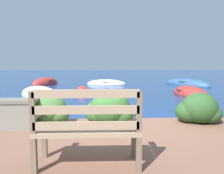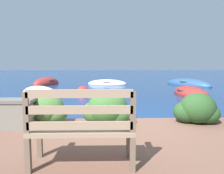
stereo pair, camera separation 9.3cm
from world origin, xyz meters
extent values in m
plane|color=navy|center=(0.00, 0.00, 0.00)|extent=(80.00, 80.00, 0.00)
cube|color=brown|center=(-1.11, -1.95, 0.42)|extent=(0.06, 0.06, 0.40)
cube|color=brown|center=(0.03, -1.95, 0.42)|extent=(0.06, 0.06, 0.40)
cube|color=brown|center=(-1.11, -2.37, 0.42)|extent=(0.06, 0.06, 0.40)
cube|color=brown|center=(0.03, -2.37, 0.42)|extent=(0.06, 0.06, 0.40)
cube|color=gray|center=(-0.54, -2.16, 0.65)|extent=(1.21, 0.48, 0.05)
cube|color=gray|center=(-0.54, -2.37, 0.75)|extent=(1.15, 0.04, 0.09)
cube|color=gray|center=(-0.54, -2.37, 0.93)|extent=(1.15, 0.04, 0.09)
cube|color=gray|center=(-0.54, -2.37, 1.10)|extent=(1.15, 0.04, 0.09)
cube|color=brown|center=(-1.11, -2.37, 0.90)|extent=(0.06, 0.04, 0.45)
cube|color=brown|center=(0.03, -2.37, 0.90)|extent=(0.06, 0.04, 0.45)
cube|color=gray|center=(-1.11, -2.16, 0.85)|extent=(0.07, 0.43, 0.05)
cube|color=gray|center=(0.03, -2.16, 0.85)|extent=(0.07, 0.43, 0.05)
ellipsoid|color=#426B33|center=(-1.46, -0.33, 0.51)|extent=(0.69, 0.62, 0.59)
ellipsoid|color=#426B33|center=(-1.65, -0.28, 0.43)|extent=(0.52, 0.47, 0.42)
ellipsoid|color=#426B33|center=(-1.28, -0.36, 0.41)|extent=(0.48, 0.44, 0.38)
ellipsoid|color=#38662D|center=(-0.23, -0.46, 0.55)|extent=(0.78, 0.70, 0.66)
ellipsoid|color=#38662D|center=(-0.45, -0.40, 0.45)|extent=(0.59, 0.53, 0.47)
ellipsoid|color=#38662D|center=(-0.04, -0.50, 0.43)|extent=(0.55, 0.49, 0.43)
ellipsoid|color=#284C23|center=(1.58, -0.42, 0.53)|extent=(0.72, 0.65, 0.61)
ellipsoid|color=#284C23|center=(1.38, -0.36, 0.44)|extent=(0.54, 0.49, 0.43)
ellipsoid|color=#284C23|center=(1.76, -0.45, 0.42)|extent=(0.51, 0.46, 0.40)
ellipsoid|color=silver|center=(-3.09, 4.61, 0.06)|extent=(2.44, 2.30, 0.81)
torus|color=gray|center=(-3.09, 4.61, 0.28)|extent=(1.45, 1.45, 0.07)
cube|color=#846647|center=(-3.36, 4.84, 0.25)|extent=(0.62, 0.69, 0.04)
cube|color=#846647|center=(-2.87, 4.41, 0.25)|extent=(0.62, 0.69, 0.04)
ellipsoid|color=#9E2D28|center=(3.49, 4.90, 0.05)|extent=(1.30, 2.62, 0.70)
torus|color=brown|center=(3.49, 4.90, 0.25)|extent=(1.23, 1.23, 0.07)
cube|color=#846647|center=(3.47, 5.29, 0.22)|extent=(0.92, 0.18, 0.04)
cube|color=#846647|center=(3.51, 4.59, 0.22)|extent=(0.92, 0.18, 0.04)
ellipsoid|color=#2D517A|center=(4.92, 9.04, 0.06)|extent=(2.62, 3.35, 0.79)
torus|color=#2D4157|center=(4.92, 9.04, 0.28)|extent=(1.48, 1.48, 0.07)
cube|color=#846647|center=(5.18, 8.62, 0.25)|extent=(0.78, 0.54, 0.04)
cube|color=#846647|center=(4.71, 9.39, 0.25)|extent=(0.78, 0.54, 0.04)
ellipsoid|color=#9E2D28|center=(-4.24, 9.79, 0.07)|extent=(1.77, 2.53, 0.88)
torus|color=brown|center=(-4.24, 9.79, 0.31)|extent=(1.28, 1.28, 0.07)
cube|color=#846647|center=(-4.38, 9.47, 0.28)|extent=(0.76, 0.40, 0.04)
cube|color=#846647|center=(-4.13, 10.06, 0.28)|extent=(0.76, 0.40, 0.04)
ellipsoid|color=silver|center=(-0.22, 9.81, 0.05)|extent=(2.75, 1.58, 0.62)
torus|color=gray|center=(-0.22, 9.81, 0.22)|extent=(1.36, 1.36, 0.07)
cube|color=#846647|center=(-0.60, 9.87, 0.19)|extent=(0.27, 0.95, 0.04)
cube|color=#846647|center=(0.10, 9.75, 0.19)|extent=(0.27, 0.95, 0.04)
sphere|color=red|center=(-1.37, 5.40, 0.09)|extent=(0.54, 0.54, 0.54)
torus|color=navy|center=(-1.37, 5.40, 0.09)|extent=(0.59, 0.59, 0.06)
camera|label=1|loc=(-0.34, -4.68, 1.42)|focal=35.00mm
camera|label=2|loc=(-0.25, -4.68, 1.42)|focal=35.00mm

